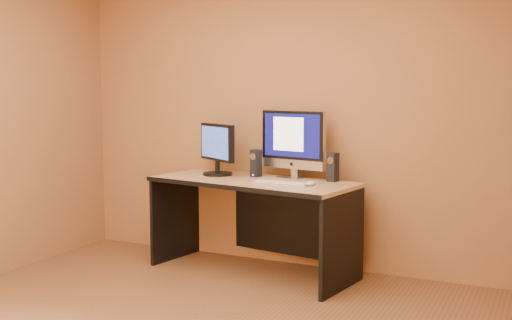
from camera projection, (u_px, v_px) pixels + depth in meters
name	position (u px, v px, depth m)	size (l,w,h in m)	color
walls	(155.00, 131.00, 3.79)	(4.00, 4.00, 2.60)	olive
desk	(253.00, 226.00, 5.37)	(1.71, 0.75, 0.79)	tan
imac	(291.00, 144.00, 5.38)	(0.61, 0.22, 0.59)	#B4B5B9
second_monitor	(217.00, 150.00, 5.58)	(0.51, 0.26, 0.45)	black
speaker_left	(256.00, 163.00, 5.49)	(0.07, 0.08, 0.23)	black
speaker_right	(333.00, 167.00, 5.22)	(0.07, 0.08, 0.23)	black
keyboard	(281.00, 183.00, 5.08)	(0.46, 0.12, 0.02)	silver
mouse	(311.00, 183.00, 5.02)	(0.06, 0.11, 0.04)	white
cable_a	(304.00, 176.00, 5.52)	(0.01, 0.01, 0.23)	black
cable_b	(286.00, 176.00, 5.53)	(0.01, 0.01, 0.19)	black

